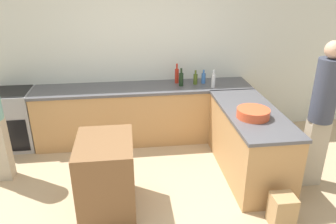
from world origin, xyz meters
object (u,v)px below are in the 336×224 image
at_px(wine_bottle_dark, 181,79).
at_px(mixing_bowl, 253,113).
at_px(island_table, 107,176).
at_px(range_oven, 15,119).
at_px(water_bottle_blue, 203,78).
at_px(person_at_peninsula, 322,110).
at_px(hot_sauce_bottle, 177,75).
at_px(vinegar_bottle_clear, 213,80).
at_px(paper_bag, 282,211).
at_px(olive_oil_bottle, 195,79).

bearing_deg(wine_bottle_dark, mixing_bowl, -62.34).
distance_m(island_table, wine_bottle_dark, 2.04).
bearing_deg(wine_bottle_dark, island_table, -123.89).
relative_size(range_oven, water_bottle_blue, 4.21).
distance_m(range_oven, island_table, 2.21).
distance_m(island_table, person_at_peninsula, 2.60).
relative_size(hot_sauce_bottle, wine_bottle_dark, 1.12).
bearing_deg(mixing_bowl, range_oven, 157.64).
height_order(island_table, water_bottle_blue, water_bottle_blue).
bearing_deg(vinegar_bottle_clear, wine_bottle_dark, 165.47).
bearing_deg(range_oven, vinegar_bottle_clear, -3.18).
xyz_separation_m(vinegar_bottle_clear, person_at_peninsula, (0.97, -1.32, 0.02)).
relative_size(island_table, mixing_bowl, 2.20).
bearing_deg(paper_bag, olive_oil_bottle, 103.23).
relative_size(water_bottle_blue, person_at_peninsula, 0.12).
bearing_deg(vinegar_bottle_clear, paper_bag, -82.18).
bearing_deg(island_table, water_bottle_blue, 49.58).
xyz_separation_m(mixing_bowl, olive_oil_bottle, (-0.43, 1.33, 0.03)).
bearing_deg(vinegar_bottle_clear, olive_oil_bottle, 143.24).
bearing_deg(olive_oil_bottle, mixing_bowl, -71.91).
height_order(wine_bottle_dark, paper_bag, wine_bottle_dark).
distance_m(vinegar_bottle_clear, paper_bag, 2.18).
distance_m(olive_oil_bottle, person_at_peninsula, 1.92).
height_order(range_oven, person_at_peninsula, person_at_peninsula).
relative_size(olive_oil_bottle, vinegar_bottle_clear, 0.82).
xyz_separation_m(wine_bottle_dark, person_at_peninsula, (1.44, -1.44, 0.01)).
bearing_deg(person_at_peninsula, range_oven, 159.57).
xyz_separation_m(water_bottle_blue, paper_bag, (0.38, -2.22, -0.79)).
height_order(olive_oil_bottle, paper_bag, olive_oil_bottle).
distance_m(mixing_bowl, vinegar_bottle_clear, 1.17).
xyz_separation_m(hot_sauce_bottle, person_at_peninsula, (1.48, -1.59, 0.00)).
distance_m(island_table, paper_bag, 1.92).
relative_size(olive_oil_bottle, water_bottle_blue, 1.03).
distance_m(olive_oil_bottle, wine_bottle_dark, 0.24).
relative_size(range_oven, vinegar_bottle_clear, 3.34).
bearing_deg(person_at_peninsula, water_bottle_blue, 124.97).
xyz_separation_m(range_oven, vinegar_bottle_clear, (3.01, -0.17, 0.55)).
bearing_deg(hot_sauce_bottle, paper_bag, -70.85).
bearing_deg(paper_bag, mixing_bowl, 95.28).
bearing_deg(mixing_bowl, paper_bag, -84.72).
xyz_separation_m(hot_sauce_bottle, vinegar_bottle_clear, (0.52, -0.27, -0.02)).
bearing_deg(olive_oil_bottle, range_oven, -179.79).
xyz_separation_m(olive_oil_bottle, person_at_peninsula, (1.21, -1.49, 0.04)).
bearing_deg(paper_bag, wine_bottle_dark, 109.35).
distance_m(mixing_bowl, wine_bottle_dark, 1.44).
relative_size(hot_sauce_bottle, water_bottle_blue, 1.45).
distance_m(range_oven, paper_bag, 3.95).
relative_size(island_table, wine_bottle_dark, 3.12).
relative_size(wine_bottle_dark, paper_bag, 0.76).
bearing_deg(hot_sauce_bottle, island_table, -120.52).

